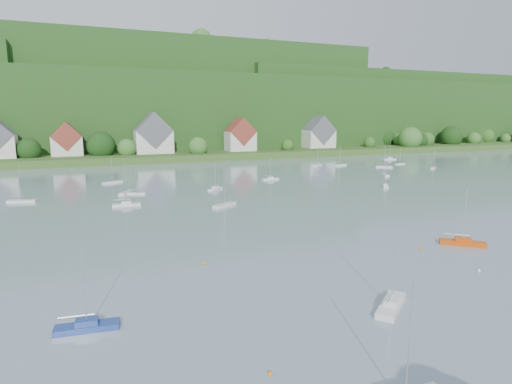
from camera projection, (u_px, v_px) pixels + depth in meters
far_shore_strip at (139, 155)px, 195.45m from camera, size 600.00×60.00×3.00m
forested_ridge at (125, 110)px, 254.36m from camera, size 620.00×181.22×69.89m
village_building_1 at (67, 142)px, 173.03m from camera, size 12.00×9.36×14.00m
village_building_2 at (153, 137)px, 184.80m from camera, size 16.00×11.44×18.00m
village_building_3 at (240, 137)px, 197.93m from camera, size 13.00×10.40×15.50m
village_building_4 at (319, 135)px, 218.20m from camera, size 15.00×10.40×16.50m
near_sailboat_1 at (87, 326)px, 37.51m from camera, size 5.67×2.16×7.47m
near_sailboat_3 at (391, 304)px, 41.74m from camera, size 6.04×5.32×8.53m
near_sailboat_5 at (463, 242)px, 62.45m from camera, size 5.96×5.52×8.58m
mooring_buoy_0 at (270, 375)px, 31.01m from camera, size 0.38×0.38×0.38m
mooring_buoy_1 at (479, 271)px, 51.83m from camera, size 0.38×0.38×0.38m
mooring_buoy_2 at (421, 249)px, 60.49m from camera, size 0.42×0.42×0.42m
mooring_buoy_3 at (204, 264)px, 54.28m from camera, size 0.48×0.48×0.48m
far_sailboat_cluster at (242, 178)px, 128.00m from camera, size 193.95×70.54×8.53m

